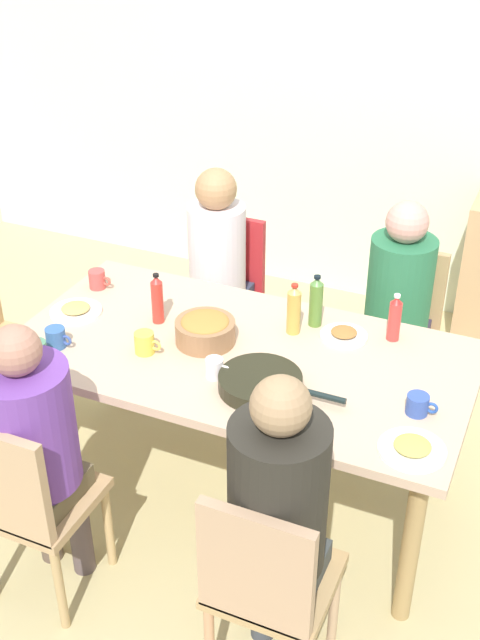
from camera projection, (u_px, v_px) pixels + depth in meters
name	position (u px, v px, depth m)	size (l,w,h in m)	color
ground_plane	(240.00, 488.00, 3.71)	(7.08, 7.08, 0.00)	tan
wall_back	(382.00, 97.00, 4.67)	(6.14, 0.12, 2.60)	silver
dining_table	(240.00, 367.00, 3.35)	(1.92, 0.99, 0.77)	#CCAA8A
chair_1	(398.00, 327.00, 3.96)	(0.40, 0.40, 0.90)	tan
person_1	(398.00, 297.00, 3.78)	(0.31, 0.31, 1.21)	#312948
chair_2	(224.00, 289.00, 4.29)	(0.40, 0.40, 0.90)	#B52A24
person_2	(216.00, 260.00, 4.11)	(0.30, 0.30, 1.22)	#24314B
chair_3	(26.00, 499.00, 2.92)	(0.40, 0.40, 0.90)	tan
person_3	(32.00, 438.00, 2.88)	(0.34, 0.34, 1.21)	brown
chair_4	(267.00, 583.00, 2.59)	(0.40, 0.40, 0.90)	tan
person_4	(278.00, 509.00, 2.53)	(0.32, 0.32, 1.27)	#363B45
plate_0	(76.00, 310.00, 3.57)	(0.23, 0.23, 0.04)	white
plate_1	(344.00, 335.00, 3.39)	(0.20, 0.20, 0.04)	white
plate_2	(412.00, 448.00, 2.76)	(0.24, 0.24, 0.04)	white
bowl_0	(205.00, 330.00, 3.34)	(0.25, 0.25, 0.12)	#966B46
serving_pan	(261.00, 383.00, 3.06)	(0.51, 0.33, 0.06)	black
cup_0	(38.00, 352.00, 3.22)	(0.12, 0.08, 0.09)	#4B8260
cup_1	(56.00, 338.00, 3.32)	(0.12, 0.08, 0.09)	#355F9E
cup_2	(215.00, 368.00, 3.13)	(0.11, 0.07, 0.08)	white
cup_3	(98.00, 279.00, 3.76)	(0.11, 0.08, 0.09)	#C64A46
cup_4	(145.00, 343.00, 3.28)	(0.12, 0.08, 0.09)	#DDC945
cup_5	(418.00, 405.00, 2.93)	(0.12, 0.08, 0.08)	#3550A1
bottle_0	(316.00, 302.00, 3.43)	(0.06, 0.06, 0.24)	#558131
bottle_1	(294.00, 310.00, 3.38)	(0.06, 0.06, 0.24)	gold
bottle_2	(395.00, 318.00, 3.34)	(0.05, 0.05, 0.22)	red
bottle_3	(157.00, 299.00, 3.46)	(0.05, 0.05, 0.24)	red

